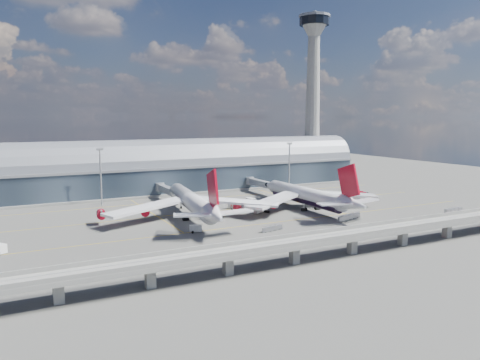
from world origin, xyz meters
name	(u,v)px	position (x,y,z in m)	size (l,w,h in m)	color
ground	(259,218)	(0.00, 0.00, 0.00)	(500.00, 500.00, 0.00)	#474744
taxi_lines	(234,208)	(0.00, 22.11, 0.01)	(200.00, 80.12, 0.01)	gold
terminal	(188,170)	(0.00, 77.99, 11.34)	(200.00, 30.00, 28.00)	#1E2833
control_tower	(313,97)	(85.00, 83.00, 51.64)	(19.00, 19.00, 103.00)	gray
guideway	(352,236)	(0.00, -55.00, 5.29)	(220.00, 8.50, 7.20)	gray
floodlight_mast_left	(101,175)	(-50.00, 55.00, 13.63)	(3.00, 0.70, 25.70)	gray
floodlight_mast_right	(289,165)	(50.00, 55.00, 13.63)	(3.00, 0.70, 25.70)	gray
airliner_left	(193,202)	(-23.88, 9.61, 6.59)	(71.87, 75.60, 23.05)	white
airliner_right	(308,196)	(26.88, 4.93, 5.86)	(67.98, 71.03, 22.60)	white
jet_bridge_left	(167,190)	(-20.04, 53.12, 5.18)	(4.40, 28.00, 7.25)	gray
jet_bridge_right	(261,183)	(30.39, 51.18, 5.18)	(4.40, 32.00, 7.25)	gray
service_truck_1	(196,229)	(-30.92, -10.48, 1.25)	(4.69, 3.34, 2.48)	silver
service_truck_2	(260,209)	(5.19, 8.24, 1.58)	(8.55, 6.06, 3.04)	silver
service_truck_3	(359,199)	(57.67, 7.64, 1.61)	(3.74, 6.89, 3.15)	silver
service_truck_4	(251,202)	(9.90, 24.76, 1.59)	(2.73, 5.44, 3.15)	silver
service_truck_5	(234,206)	(-0.57, 20.57, 1.36)	(5.60, 5.11, 2.66)	silver
cargo_train_0	(272,228)	(-6.43, -20.82, 0.81)	(9.41, 3.71, 1.56)	gray
cargo_train_1	(349,217)	(29.54, -18.87, 0.96)	(13.73, 6.17, 1.85)	gray
cargo_train_2	(453,210)	(77.21, -28.06, 0.87)	(10.07, 2.05, 1.67)	gray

